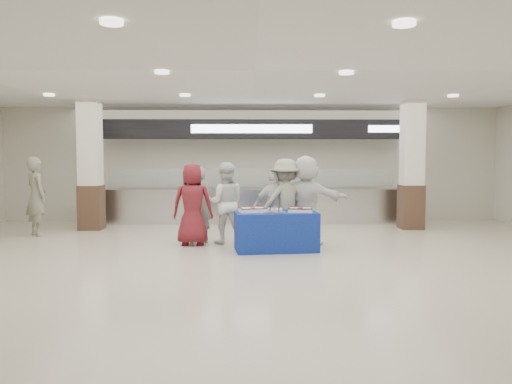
{
  "coord_description": "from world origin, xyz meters",
  "views": [
    {
      "loc": [
        -0.12,
        -8.21,
        1.8
      ],
      "look_at": [
        0.05,
        1.6,
        1.11
      ],
      "focal_mm": 35.0,
      "sensor_mm": 36.0,
      "label": 1
    }
  ],
  "objects_px": {
    "sheet_cake_left": "(253,209)",
    "soldier_bg": "(36,196)",
    "civilian_white": "(306,200)",
    "soldier_a": "(198,205)",
    "cupcake_tray": "(274,210)",
    "civilian_maroon": "(193,204)",
    "display_table": "(276,231)",
    "chef_tall": "(225,203)",
    "soldier_b": "(285,202)",
    "chef_short": "(274,208)",
    "sheet_cake_right": "(300,209)"
  },
  "relations": [
    {
      "from": "sheet_cake_right",
      "to": "civilian_white",
      "type": "distance_m",
      "value": 0.66
    },
    {
      "from": "soldier_a",
      "to": "cupcake_tray",
      "type": "bearing_deg",
      "value": 139.69
    },
    {
      "from": "civilian_maroon",
      "to": "display_table",
      "type": "bearing_deg",
      "value": 159.65
    },
    {
      "from": "display_table",
      "to": "soldier_b",
      "type": "bearing_deg",
      "value": 63.73
    },
    {
      "from": "civilian_maroon",
      "to": "soldier_a",
      "type": "bearing_deg",
      "value": -104.29
    },
    {
      "from": "chef_tall",
      "to": "civilian_white",
      "type": "bearing_deg",
      "value": 168.78
    },
    {
      "from": "chef_tall",
      "to": "sheet_cake_right",
      "type": "bearing_deg",
      "value": 146.68
    },
    {
      "from": "sheet_cake_left",
      "to": "soldier_bg",
      "type": "bearing_deg",
      "value": 158.25
    },
    {
      "from": "civilian_white",
      "to": "chef_tall",
      "type": "bearing_deg",
      "value": 9.14
    },
    {
      "from": "sheet_cake_right",
      "to": "civilian_maroon",
      "type": "relative_size",
      "value": 0.29
    },
    {
      "from": "civilian_white",
      "to": "civilian_maroon",
      "type": "bearing_deg",
      "value": 16.08
    },
    {
      "from": "soldier_a",
      "to": "civilian_white",
      "type": "height_order",
      "value": "civilian_white"
    },
    {
      "from": "chef_tall",
      "to": "soldier_b",
      "type": "xyz_separation_m",
      "value": [
        1.24,
        -0.2,
        0.04
      ]
    },
    {
      "from": "civilian_white",
      "to": "display_table",
      "type": "bearing_deg",
      "value": 60.7
    },
    {
      "from": "chef_short",
      "to": "civilian_white",
      "type": "distance_m",
      "value": 0.66
    },
    {
      "from": "civilian_white",
      "to": "soldier_bg",
      "type": "height_order",
      "value": "civilian_white"
    },
    {
      "from": "display_table",
      "to": "cupcake_tray",
      "type": "distance_m",
      "value": 0.41
    },
    {
      "from": "chef_tall",
      "to": "cupcake_tray",
      "type": "bearing_deg",
      "value": 133.61
    },
    {
      "from": "sheet_cake_left",
      "to": "civilian_white",
      "type": "bearing_deg",
      "value": 30.58
    },
    {
      "from": "chef_tall",
      "to": "chef_short",
      "type": "relative_size",
      "value": 1.1
    },
    {
      "from": "soldier_a",
      "to": "civilian_white",
      "type": "bearing_deg",
      "value": 164.47
    },
    {
      "from": "soldier_b",
      "to": "soldier_bg",
      "type": "xyz_separation_m",
      "value": [
        -5.62,
        1.32,
        0.02
      ]
    },
    {
      "from": "sheet_cake_left",
      "to": "soldier_a",
      "type": "bearing_deg",
      "value": 139.74
    },
    {
      "from": "display_table",
      "to": "chef_tall",
      "type": "height_order",
      "value": "chef_tall"
    },
    {
      "from": "sheet_cake_left",
      "to": "civilian_white",
      "type": "relative_size",
      "value": 0.31
    },
    {
      "from": "chef_tall",
      "to": "soldier_b",
      "type": "bearing_deg",
      "value": 166.47
    },
    {
      "from": "display_table",
      "to": "civilian_maroon",
      "type": "bearing_deg",
      "value": 152.3
    },
    {
      "from": "cupcake_tray",
      "to": "chef_tall",
      "type": "bearing_deg",
      "value": 137.9
    },
    {
      "from": "chef_short",
      "to": "soldier_bg",
      "type": "relative_size",
      "value": 0.85
    },
    {
      "from": "sheet_cake_left",
      "to": "soldier_bg",
      "type": "height_order",
      "value": "soldier_bg"
    },
    {
      "from": "sheet_cake_right",
      "to": "civilian_white",
      "type": "bearing_deg",
      "value": 73.85
    },
    {
      "from": "civilian_maroon",
      "to": "chef_short",
      "type": "height_order",
      "value": "civilian_maroon"
    },
    {
      "from": "cupcake_tray",
      "to": "chef_short",
      "type": "bearing_deg",
      "value": 86.72
    },
    {
      "from": "chef_tall",
      "to": "chef_short",
      "type": "distance_m",
      "value": 1.04
    },
    {
      "from": "sheet_cake_left",
      "to": "civilian_maroon",
      "type": "xyz_separation_m",
      "value": [
        -1.22,
        0.65,
        0.04
      ]
    },
    {
      "from": "chef_tall",
      "to": "sheet_cake_left",
      "type": "bearing_deg",
      "value": 119.41
    },
    {
      "from": "display_table",
      "to": "chef_short",
      "type": "distance_m",
      "value": 0.75
    },
    {
      "from": "chef_tall",
      "to": "civilian_white",
      "type": "relative_size",
      "value": 0.92
    },
    {
      "from": "display_table",
      "to": "soldier_b",
      "type": "height_order",
      "value": "soldier_b"
    },
    {
      "from": "civilian_white",
      "to": "sheet_cake_right",
      "type": "bearing_deg",
      "value": 89.93
    },
    {
      "from": "display_table",
      "to": "sheet_cake_left",
      "type": "distance_m",
      "value": 0.62
    },
    {
      "from": "chef_short",
      "to": "civilian_white",
      "type": "relative_size",
      "value": 0.84
    },
    {
      "from": "civilian_maroon",
      "to": "soldier_b",
      "type": "distance_m",
      "value": 1.9
    },
    {
      "from": "display_table",
      "to": "civilian_white",
      "type": "relative_size",
      "value": 0.84
    },
    {
      "from": "soldier_bg",
      "to": "chef_short",
      "type": "bearing_deg",
      "value": -147.91
    },
    {
      "from": "display_table",
      "to": "chef_short",
      "type": "height_order",
      "value": "chef_short"
    },
    {
      "from": "display_table",
      "to": "civilian_maroon",
      "type": "distance_m",
      "value": 1.85
    },
    {
      "from": "chef_short",
      "to": "soldier_bg",
      "type": "distance_m",
      "value": 5.56
    },
    {
      "from": "soldier_b",
      "to": "civilian_white",
      "type": "distance_m",
      "value": 0.42
    },
    {
      "from": "sheet_cake_left",
      "to": "soldier_b",
      "type": "relative_size",
      "value": 0.32
    }
  ]
}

